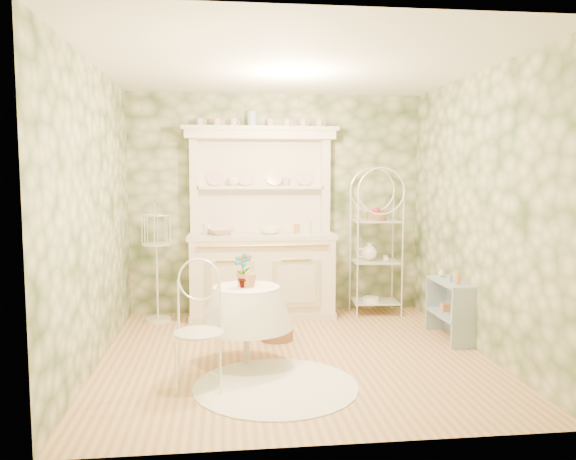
{
  "coord_description": "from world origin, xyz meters",
  "views": [
    {
      "loc": [
        -0.65,
        -5.15,
        1.7
      ],
      "look_at": [
        0.0,
        0.5,
        1.15
      ],
      "focal_mm": 35.0,
      "sensor_mm": 36.0,
      "label": 1
    }
  ],
  "objects": [
    {
      "name": "birdcage_stand",
      "position": [
        -1.43,
        1.43,
        0.69
      ],
      "size": [
        0.35,
        0.35,
        1.38
      ],
      "primitive_type": "cube",
      "rotation": [
        0.0,
        0.0,
        0.08
      ],
      "color": "white",
      "rests_on": "floor"
    },
    {
      "name": "potted_geranium",
      "position": [
        -0.49,
        -0.24,
        0.85
      ],
      "size": [
        0.19,
        0.17,
        0.31
      ],
      "primitive_type": "imported",
      "rotation": [
        0.0,
        0.0,
        -0.41
      ],
      "color": "#3F7238",
      "rests_on": "round_table"
    },
    {
      "name": "wall_front",
      "position": [
        0.0,
        -1.8,
        1.35
      ],
      "size": [
        3.6,
        3.6,
        0.0
      ],
      "primitive_type": "plane",
      "color": "beige",
      "rests_on": "floor"
    },
    {
      "name": "bottle_glass",
      "position": [
        1.68,
        0.59,
        0.65
      ],
      "size": [
        0.1,
        0.1,
        0.1
      ],
      "primitive_type": "imported",
      "rotation": [
        0.0,
        0.0,
        0.41
      ],
      "color": "silver",
      "rests_on": "side_shelf"
    },
    {
      "name": "bowl_white",
      "position": [
        -0.1,
        1.46,
        1.02
      ],
      "size": [
        0.27,
        0.27,
        0.08
      ],
      "primitive_type": "imported",
      "rotation": [
        0.0,
        0.0,
        -0.09
      ],
      "color": "white",
      "rests_on": "kitchen_dresser"
    },
    {
      "name": "round_table",
      "position": [
        -0.46,
        -0.2,
        0.3
      ],
      "size": [
        0.61,
        0.61,
        0.61
      ],
      "primitive_type": "cylinder",
      "rotation": [
        0.0,
        0.0,
        0.11
      ],
      "color": "white",
      "rests_on": "floor"
    },
    {
      "name": "cafe_chair",
      "position": [
        -0.86,
        -0.72,
        0.5
      ],
      "size": [
        0.52,
        0.52,
        0.99
      ],
      "primitive_type": "cube",
      "rotation": [
        0.0,
        0.0,
        -0.17
      ],
      "color": "white",
      "rests_on": "floor"
    },
    {
      "name": "floor_basket",
      "position": [
        -0.11,
        0.52,
        0.12
      ],
      "size": [
        0.43,
        0.43,
        0.25
      ],
      "primitive_type": "cylinder",
      "rotation": [
        0.0,
        0.0,
        -0.13
      ],
      "color": "#A26E51",
      "rests_on": "floor"
    },
    {
      "name": "side_shelf",
      "position": [
        1.68,
        0.35,
        0.28
      ],
      "size": [
        0.3,
        0.68,
        0.57
      ],
      "primitive_type": "cube",
      "rotation": [
        0.0,
        0.0,
        0.08
      ],
      "color": "#94AABC",
      "rests_on": "floor"
    },
    {
      "name": "cup_left",
      "position": [
        -0.53,
        1.68,
        1.61
      ],
      "size": [
        0.16,
        0.16,
        0.11
      ],
      "primitive_type": "imported",
      "rotation": [
        0.0,
        0.0,
        -0.21
      ],
      "color": "white",
      "rests_on": "kitchen_dresser"
    },
    {
      "name": "bowl_floral",
      "position": [
        -0.68,
        1.46,
        1.02
      ],
      "size": [
        0.37,
        0.37,
        0.07
      ],
      "primitive_type": "imported",
      "rotation": [
        0.0,
        0.0,
        0.25
      ],
      "color": "white",
      "rests_on": "kitchen_dresser"
    },
    {
      "name": "ceiling",
      "position": [
        0.0,
        0.0,
        2.7
      ],
      "size": [
        3.6,
        3.6,
        0.0
      ],
      "primitive_type": "plane",
      "color": "white",
      "rests_on": "floor"
    },
    {
      "name": "lace_rug",
      "position": [
        -0.25,
        -0.78,
        0.01
      ],
      "size": [
        1.68,
        1.68,
        0.01
      ],
      "primitive_type": "cylinder",
      "rotation": [
        0.0,
        0.0,
        0.3
      ],
      "color": "white",
      "rests_on": "floor"
    },
    {
      "name": "cup_right",
      "position": [
        0.11,
        1.67,
        1.61
      ],
      "size": [
        0.13,
        0.13,
        0.1
      ],
      "primitive_type": "imported",
      "rotation": [
        0.0,
        0.0,
        0.36
      ],
      "color": "white",
      "rests_on": "kitchen_dresser"
    },
    {
      "name": "kitchen_dresser",
      "position": [
        -0.2,
        1.52,
        1.15
      ],
      "size": [
        1.87,
        0.61,
        2.29
      ],
      "primitive_type": "cube",
      "color": "white",
      "rests_on": "floor"
    },
    {
      "name": "wall_right",
      "position": [
        1.8,
        0.0,
        1.35
      ],
      "size": [
        3.6,
        3.6,
        0.0
      ],
      "primitive_type": "plane",
      "color": "beige",
      "rests_on": "floor"
    },
    {
      "name": "bottle_blue",
      "position": [
        1.66,
        0.3,
        0.65
      ],
      "size": [
        0.04,
        0.04,
        0.1
      ],
      "primitive_type": "imported",
      "rotation": [
        0.0,
        0.0,
        -0.0
      ],
      "color": "#93B7CA",
      "rests_on": "side_shelf"
    },
    {
      "name": "floor",
      "position": [
        0.0,
        0.0,
        0.0
      ],
      "size": [
        3.6,
        3.6,
        0.0
      ],
      "primitive_type": "plane",
      "color": "tan",
      "rests_on": "ground"
    },
    {
      "name": "bottle_amber",
      "position": [
        1.68,
        0.17,
        0.68
      ],
      "size": [
        0.07,
        0.07,
        0.15
      ],
      "primitive_type": "imported",
      "rotation": [
        0.0,
        0.0,
        0.21
      ],
      "color": "#C27443",
      "rests_on": "side_shelf"
    },
    {
      "name": "wall_back",
      "position": [
        0.0,
        1.8,
        1.35
      ],
      "size": [
        3.6,
        3.6,
        0.0
      ],
      "primitive_type": "plane",
      "color": "beige",
      "rests_on": "floor"
    },
    {
      "name": "wall_left",
      "position": [
        -1.8,
        0.0,
        1.35
      ],
      "size": [
        3.6,
        3.6,
        0.0
      ],
      "primitive_type": "plane",
      "color": "beige",
      "rests_on": "floor"
    },
    {
      "name": "bakers_rack",
      "position": [
        1.2,
        1.51,
        0.85
      ],
      "size": [
        0.56,
        0.42,
        1.7
      ],
      "primitive_type": "cube",
      "rotation": [
        0.0,
        0.0,
        -0.08
      ],
      "color": "white",
      "rests_on": "floor"
    }
  ]
}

